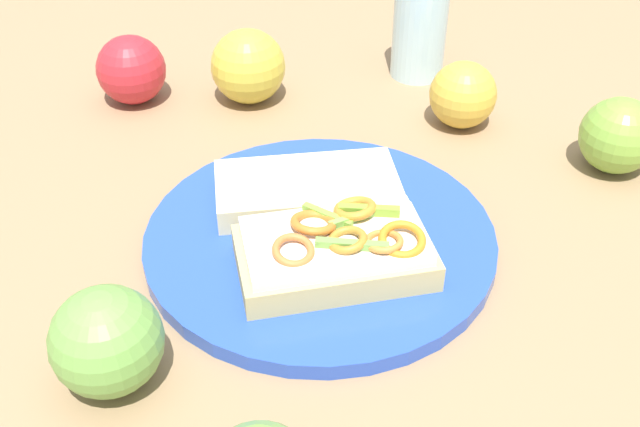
% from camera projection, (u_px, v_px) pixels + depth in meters
% --- Properties ---
extents(ground_plane, '(2.00, 2.00, 0.00)m').
position_uv_depth(ground_plane, '(320.00, 245.00, 0.66)').
color(ground_plane, '#8F714F').
rests_on(ground_plane, ground).
extents(plate, '(0.30, 0.30, 0.01)m').
position_uv_depth(plate, '(320.00, 238.00, 0.65)').
color(plate, blue).
rests_on(plate, ground_plane).
extents(sandwich, '(0.16, 0.09, 0.05)m').
position_uv_depth(sandwich, '(335.00, 251.00, 0.60)').
color(sandwich, tan).
rests_on(sandwich, plate).
extents(bread_slice_side, '(0.17, 0.10, 0.02)m').
position_uv_depth(bread_slice_side, '(309.00, 189.00, 0.68)').
color(bread_slice_side, beige).
rests_on(bread_slice_side, plate).
extents(apple_0, '(0.08, 0.08, 0.07)m').
position_uv_depth(apple_0, '(619.00, 136.00, 0.73)').
color(apple_0, '#78A93B').
rests_on(apple_0, ground_plane).
extents(apple_1, '(0.10, 0.10, 0.07)m').
position_uv_depth(apple_1, '(463.00, 95.00, 0.80)').
color(apple_1, gold).
rests_on(apple_1, ground_plane).
extents(apple_2, '(0.10, 0.10, 0.08)m').
position_uv_depth(apple_2, '(131.00, 70.00, 0.84)').
color(apple_2, red).
rests_on(apple_2, ground_plane).
extents(apple_4, '(0.12, 0.12, 0.08)m').
position_uv_depth(apple_4, '(248.00, 66.00, 0.84)').
color(apple_4, gold).
rests_on(apple_4, ground_plane).
extents(apple_5, '(0.11, 0.11, 0.08)m').
position_uv_depth(apple_5, '(107.00, 341.00, 0.52)').
color(apple_5, '#69A046').
rests_on(apple_5, ground_plane).
extents(drinking_glass, '(0.06, 0.06, 0.12)m').
position_uv_depth(drinking_glass, '(420.00, 25.00, 0.87)').
color(drinking_glass, silver).
rests_on(drinking_glass, ground_plane).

